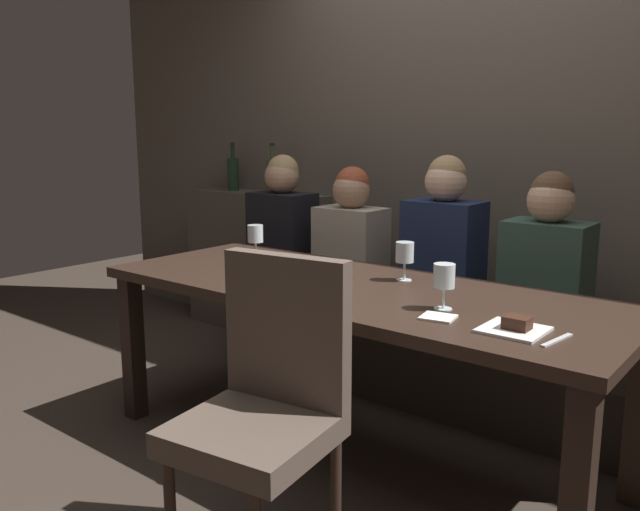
% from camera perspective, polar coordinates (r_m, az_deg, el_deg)
% --- Properties ---
extents(ground, '(9.00, 9.00, 0.00)m').
position_cam_1_polar(ground, '(2.92, 2.77, -16.85)').
color(ground, '#382D26').
extents(back_wall_tiled, '(6.00, 0.12, 3.00)m').
position_cam_1_polar(back_wall_tiled, '(3.65, 14.58, 12.77)').
color(back_wall_tiled, brown).
rests_on(back_wall_tiled, ground).
extents(back_counter, '(1.10, 0.28, 0.95)m').
position_cam_1_polar(back_counter, '(4.47, -5.50, -0.54)').
color(back_counter, '#494138').
rests_on(back_counter, ground).
extents(dining_table, '(2.20, 0.84, 0.74)m').
position_cam_1_polar(dining_table, '(2.68, 2.90, -4.43)').
color(dining_table, black).
rests_on(dining_table, ground).
extents(banquette_bench, '(2.50, 0.44, 0.45)m').
position_cam_1_polar(banquette_bench, '(3.38, 9.86, -8.84)').
color(banquette_bench, '#312A23').
rests_on(banquette_bench, ground).
extents(chair_near_side, '(0.50, 0.50, 0.98)m').
position_cam_1_polar(chair_near_side, '(2.07, -4.63, -11.98)').
color(chair_near_side, '#302119').
rests_on(chair_near_side, ground).
extents(diner_redhead, '(0.36, 0.24, 0.77)m').
position_cam_1_polar(diner_redhead, '(3.80, -3.30, 2.65)').
color(diner_redhead, black).
rests_on(diner_redhead, banquette_bench).
extents(diner_bearded, '(0.36, 0.24, 0.72)m').
position_cam_1_polar(diner_bearded, '(3.52, 2.72, 1.58)').
color(diner_bearded, '#9E9384').
rests_on(diner_bearded, banquette_bench).
extents(diner_far_end, '(0.36, 0.24, 0.79)m').
position_cam_1_polar(diner_far_end, '(3.23, 10.75, 1.19)').
color(diner_far_end, '#192342').
rests_on(diner_far_end, banquette_bench).
extents(diner_near_end, '(0.36, 0.24, 0.74)m').
position_cam_1_polar(diner_near_end, '(3.02, 19.21, -0.42)').
color(diner_near_end, '#2D473D').
rests_on(diner_near_end, banquette_bench).
extents(wine_bottle_dark_red, '(0.08, 0.08, 0.33)m').
position_cam_1_polar(wine_bottle_dark_red, '(4.54, -7.61, 7.18)').
color(wine_bottle_dark_red, black).
rests_on(wine_bottle_dark_red, back_counter).
extents(wine_bottle_pale_label, '(0.08, 0.08, 0.33)m').
position_cam_1_polar(wine_bottle_pale_label, '(4.25, -4.17, 6.99)').
color(wine_bottle_pale_label, '#384728').
rests_on(wine_bottle_pale_label, back_counter).
extents(wine_glass_far_right, '(0.08, 0.08, 0.16)m').
position_cam_1_polar(wine_glass_far_right, '(2.34, -0.58, -1.64)').
color(wine_glass_far_right, silver).
rests_on(wine_glass_far_right, dining_table).
extents(wine_glass_center_back, '(0.08, 0.08, 0.16)m').
position_cam_1_polar(wine_glass_center_back, '(2.32, 10.80, -1.95)').
color(wine_glass_center_back, silver).
rests_on(wine_glass_center_back, dining_table).
extents(wine_glass_far_left, '(0.08, 0.08, 0.16)m').
position_cam_1_polar(wine_glass_far_left, '(2.74, 7.42, 0.19)').
color(wine_glass_far_left, silver).
rests_on(wine_glass_far_left, dining_table).
extents(wine_glass_center_front, '(0.08, 0.08, 0.16)m').
position_cam_1_polar(wine_glass_center_front, '(3.21, -5.68, 1.77)').
color(wine_glass_center_front, silver).
rests_on(wine_glass_center_front, dining_table).
extents(espresso_cup, '(0.12, 0.12, 0.06)m').
position_cam_1_polar(espresso_cup, '(2.78, -3.44, -1.46)').
color(espresso_cup, white).
rests_on(espresso_cup, dining_table).
extents(dessert_plate, '(0.19, 0.19, 0.05)m').
position_cam_1_polar(dessert_plate, '(2.15, 16.66, -6.03)').
color(dessert_plate, white).
rests_on(dessert_plate, dining_table).
extents(fork_on_table, '(0.04, 0.17, 0.01)m').
position_cam_1_polar(fork_on_table, '(2.09, 20.00, -6.97)').
color(fork_on_table, silver).
rests_on(fork_on_table, dining_table).
extents(folded_napkin, '(0.13, 0.12, 0.01)m').
position_cam_1_polar(folded_napkin, '(2.23, 10.29, -5.34)').
color(folded_napkin, silver).
rests_on(folded_napkin, dining_table).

